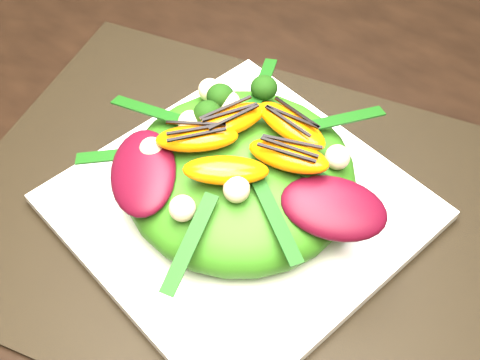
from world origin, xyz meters
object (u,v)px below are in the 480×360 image
Objects in this scene: salad_bowl at (240,197)px; orange_segment at (258,114)px; placemat at (240,212)px; lettuce_mound at (240,176)px; plate_base at (240,207)px.

orange_segment reaches higher than salad_bowl.
salad_bowl is at bearing 0.00° from placemat.
placemat is 2.56× the size of lettuce_mound.
orange_segment is (-0.01, 0.03, 0.04)m from lettuce_mound.
placemat is 0.01m from plate_base.
salad_bowl reaches higher than placemat.
plate_base is at bearing 0.00° from placemat.
salad_bowl is at bearing 0.00° from plate_base.
orange_segment is at bearing 103.47° from lettuce_mound.
lettuce_mound is at bearing -76.53° from orange_segment.
plate_base is 0.01m from salad_bowl.
lettuce_mound is at bearing 0.00° from placemat.
placemat is at bearing -76.53° from orange_segment.
plate_base is at bearing -76.53° from orange_segment.
lettuce_mound reaches higher than placemat.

